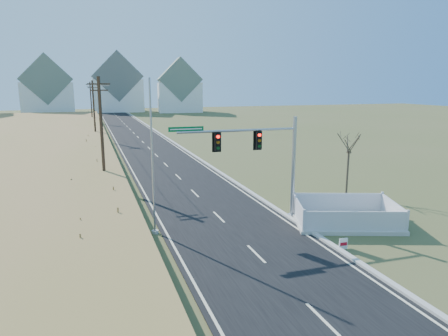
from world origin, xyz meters
TOP-DOWN VIEW (x-y plane):
  - ground at (0.00, 0.00)m, footprint 260.00×260.00m
  - road at (0.00, 50.00)m, footprint 8.00×180.00m
  - curb at (4.15, 50.00)m, footprint 0.30×180.00m
  - utility_pole_near at (-6.50, 15.00)m, footprint 1.80×0.26m
  - utility_pole_mid at (-6.50, 45.00)m, footprint 1.80×0.26m
  - utility_pole_far at (-6.50, 75.00)m, footprint 1.80×0.26m
  - condo_nnw at (-18.00, 108.00)m, footprint 14.93×11.17m
  - condo_n at (2.00, 112.00)m, footprint 15.27×10.20m
  - condo_ne at (20.00, 104.00)m, footprint 14.12×10.51m
  - traffic_signal_mast at (2.67, 2.73)m, footprint 8.08×0.57m
  - fence_enclosure at (7.00, 0.52)m, footprint 7.14×5.97m
  - open_sign at (4.50, -2.84)m, footprint 0.48×0.09m
  - flagpole at (-4.30, 2.61)m, footprint 0.39×0.39m
  - bare_tree at (11.19, 6.24)m, footprint 1.93×1.93m

SIDE VIEW (x-z plane):
  - ground at x=0.00m, z-range 0.00..0.00m
  - road at x=0.00m, z-range 0.00..0.06m
  - curb at x=4.15m, z-range 0.00..0.18m
  - fence_enclosure at x=7.00m, z-range -0.42..0.97m
  - open_sign at x=4.50m, z-range 0.02..0.62m
  - flagpole at x=-4.30m, z-range -0.88..7.83m
  - traffic_signal_mast at x=2.67m, z-range 0.81..7.24m
  - bare_tree at x=11.19m, z-range 1.56..6.68m
  - utility_pole_near at x=-6.50m, z-range 0.18..9.18m
  - utility_pole_mid at x=-6.50m, z-range 0.18..9.18m
  - utility_pole_far at x=-6.50m, z-range 0.18..9.18m
  - condo_ne at x=20.00m, z-range -1.42..15.10m
  - condo_nnw at x=-18.00m, z-range -1.58..15.45m
  - condo_n at x=2.00m, z-range -1.66..16.88m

